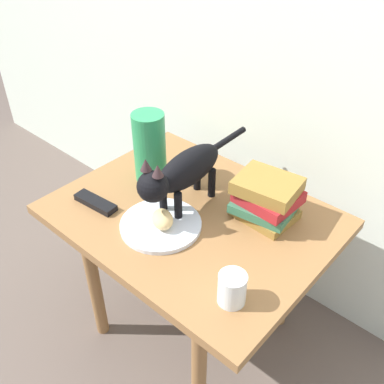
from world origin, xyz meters
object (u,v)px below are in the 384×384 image
(green_vase, at_px, (150,147))
(plate, at_px, (161,225))
(book_stack, at_px, (266,198))
(bread_roll, at_px, (162,219))
(tv_remote, at_px, (96,202))
(side_table, at_px, (192,230))
(cat, at_px, (182,172))
(candle_jar, at_px, (232,290))

(green_vase, bearing_deg, plate, -38.07)
(plate, bearing_deg, book_stack, 50.52)
(bread_roll, relative_size, tv_remote, 0.53)
(green_vase, bearing_deg, side_table, -12.60)
(book_stack, height_order, tv_remote, book_stack)
(plate, distance_m, green_vase, 0.28)
(book_stack, height_order, green_vase, green_vase)
(cat, bearing_deg, plate, -83.45)
(side_table, bearing_deg, candle_jar, -32.47)
(bread_roll, distance_m, green_vase, 0.28)
(side_table, distance_m, green_vase, 0.30)
(book_stack, relative_size, tv_remote, 1.29)
(side_table, xyz_separation_m, tv_remote, (-0.25, -0.17, 0.08))
(candle_jar, xyz_separation_m, tv_remote, (-0.54, 0.02, -0.03))
(tv_remote, bearing_deg, book_stack, 30.56)
(cat, distance_m, tv_remote, 0.30)
(side_table, height_order, book_stack, book_stack)
(cat, relative_size, tv_remote, 3.20)
(cat, bearing_deg, tv_remote, -140.81)
(side_table, xyz_separation_m, plate, (-0.03, -0.11, 0.08))
(book_stack, bearing_deg, green_vase, -168.22)
(side_table, distance_m, candle_jar, 0.36)
(bread_roll, relative_size, book_stack, 0.41)
(cat, distance_m, green_vase, 0.20)
(green_vase, height_order, candle_jar, green_vase)
(plate, bearing_deg, bread_roll, -22.16)
(side_table, xyz_separation_m, green_vase, (-0.23, 0.05, 0.19))
(side_table, relative_size, bread_roll, 10.29)
(candle_jar, relative_size, tv_remote, 0.57)
(candle_jar, bearing_deg, cat, 150.45)
(plate, distance_m, cat, 0.17)
(plate, distance_m, tv_remote, 0.23)
(green_vase, bearing_deg, bread_roll, -37.23)
(cat, relative_size, book_stack, 2.47)
(cat, height_order, candle_jar, cat)
(side_table, relative_size, plate, 3.43)
(plate, bearing_deg, candle_jar, -13.88)
(plate, height_order, tv_remote, tv_remote)
(side_table, bearing_deg, green_vase, 167.40)
(cat, distance_m, candle_jar, 0.39)
(candle_jar, bearing_deg, tv_remote, 178.32)
(side_table, height_order, candle_jar, candle_jar)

